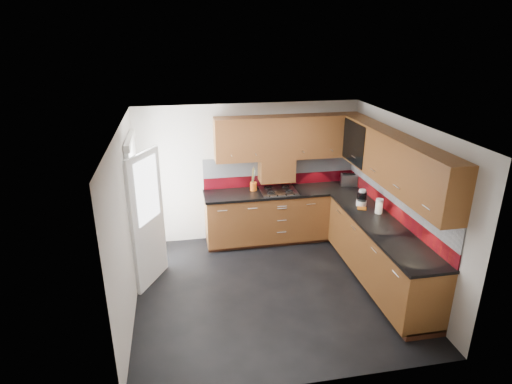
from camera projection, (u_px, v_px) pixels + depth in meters
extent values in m
cube|color=black|center=(271.00, 290.00, 6.22)|extent=(4.00, 3.80, 0.02)
cube|color=white|center=(273.00, 122.00, 5.34)|extent=(4.00, 3.80, 0.10)
cube|color=#BCB6AC|center=(249.00, 172.00, 7.47)|extent=(4.00, 0.08, 2.64)
cube|color=#BCB6AC|center=(314.00, 290.00, 4.10)|extent=(4.00, 0.08, 2.64)
cube|color=#BCB6AC|center=(123.00, 225.00, 5.45)|extent=(0.08, 3.80, 2.64)
cube|color=#BCB6AC|center=(404.00, 204.00, 6.12)|extent=(0.08, 3.80, 2.64)
cube|color=#612E15|center=(283.00, 215.00, 7.52)|extent=(2.70, 0.60, 0.95)
cube|color=#5C3415|center=(380.00, 254.00, 6.23)|extent=(0.60, 2.60, 0.95)
cube|color=#442113|center=(282.00, 236.00, 7.69)|extent=(2.70, 0.54, 0.10)
cube|color=#442113|center=(379.00, 278.00, 6.39)|extent=(0.54, 2.60, 0.10)
cube|color=black|center=(283.00, 192.00, 7.34)|extent=(2.72, 0.62, 0.04)
cube|color=black|center=(383.00, 227.00, 6.05)|extent=(0.62, 2.60, 0.04)
cube|color=maroon|center=(280.00, 179.00, 7.58)|extent=(2.70, 0.02, 0.20)
cube|color=silver|center=(280.00, 165.00, 7.48)|extent=(2.70, 0.02, 0.34)
cube|color=maroon|center=(393.00, 209.00, 6.35)|extent=(0.02, 3.20, 0.20)
cube|color=silver|center=(395.00, 192.00, 6.25)|extent=(0.02, 3.20, 0.34)
cube|color=#612E15|center=(289.00, 137.00, 7.17)|extent=(2.50, 0.33, 0.72)
cube|color=#5C3415|center=(395.00, 161.00, 5.89)|extent=(0.33, 2.87, 0.72)
cube|color=silver|center=(282.00, 152.00, 7.05)|extent=(1.80, 0.01, 0.16)
cube|color=silver|center=(382.00, 177.00, 5.90)|extent=(0.01, 2.00, 0.16)
cube|color=#612E15|center=(277.00, 170.00, 7.33)|extent=(0.60, 0.33, 0.40)
cube|color=black|center=(353.00, 143.00, 6.81)|extent=(0.01, 0.80, 0.66)
cube|color=#FFD18C|center=(371.00, 142.00, 6.86)|extent=(0.01, 0.76, 0.64)
cube|color=black|center=(364.00, 141.00, 6.83)|extent=(0.29, 0.76, 0.01)
cylinder|color=black|center=(371.00, 139.00, 6.56)|extent=(0.07, 0.07, 0.16)
cylinder|color=black|center=(367.00, 136.00, 6.70)|extent=(0.07, 0.07, 0.16)
cylinder|color=white|center=(363.00, 134.00, 6.84)|extent=(0.07, 0.07, 0.16)
cylinder|color=black|center=(359.00, 132.00, 6.98)|extent=(0.07, 0.07, 0.16)
cube|color=white|center=(136.00, 210.00, 6.35)|extent=(0.06, 0.95, 2.04)
cube|color=white|center=(148.00, 220.00, 6.07)|extent=(0.42, 0.73, 1.98)
cube|color=white|center=(147.00, 190.00, 5.91)|extent=(0.28, 0.50, 0.90)
cube|color=silver|center=(278.00, 191.00, 7.31)|extent=(0.61, 0.52, 0.02)
torus|color=black|center=(271.00, 192.00, 7.16)|extent=(0.14, 0.14, 0.02)
torus|color=black|center=(289.00, 191.00, 7.21)|extent=(0.14, 0.14, 0.02)
torus|color=black|center=(268.00, 187.00, 7.39)|extent=(0.14, 0.14, 0.02)
torus|color=black|center=(285.00, 186.00, 7.44)|extent=(0.14, 0.14, 0.02)
cube|color=black|center=(282.00, 195.00, 7.08)|extent=(0.46, 0.04, 0.02)
cylinder|color=#D35813|center=(253.00, 186.00, 7.33)|extent=(0.12, 0.12, 0.15)
cylinder|color=olive|center=(253.00, 176.00, 7.28)|extent=(0.06, 0.03, 0.29)
cylinder|color=olive|center=(253.00, 177.00, 7.29)|extent=(0.05, 0.02, 0.27)
cylinder|color=olive|center=(253.00, 176.00, 7.27)|extent=(0.05, 0.04, 0.31)
cylinder|color=olive|center=(254.00, 177.00, 7.29)|extent=(0.04, 0.04, 0.25)
cylinder|color=olive|center=(252.00, 177.00, 7.27)|extent=(0.03, 0.05, 0.28)
cube|color=silver|center=(349.00, 180.00, 7.56)|extent=(0.32, 0.24, 0.20)
cube|color=black|center=(349.00, 174.00, 7.53)|extent=(0.22, 0.07, 0.01)
cube|color=black|center=(348.00, 174.00, 7.57)|extent=(0.22, 0.07, 0.01)
cylinder|color=white|center=(361.00, 203.00, 6.70)|extent=(0.16, 0.16, 0.09)
cylinder|color=black|center=(362.00, 196.00, 6.66)|extent=(0.15, 0.15, 0.14)
cylinder|color=white|center=(362.00, 191.00, 6.63)|extent=(0.11, 0.11, 0.04)
cylinder|color=white|center=(379.00, 206.00, 6.41)|extent=(0.12, 0.12, 0.23)
cube|color=orange|center=(362.00, 208.00, 6.60)|extent=(0.17, 0.16, 0.01)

